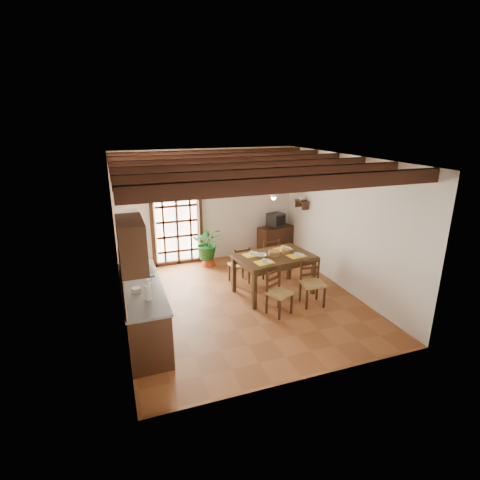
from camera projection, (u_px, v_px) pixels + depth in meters
name	position (u px, v px, depth m)	size (l,w,h in m)	color
ground_plane	(242.00, 301.00, 7.48)	(5.00, 5.00, 0.00)	brown
room_shell	(242.00, 213.00, 6.91)	(4.52, 5.02, 2.81)	silver
ceiling_beams	(242.00, 165.00, 6.64)	(4.50, 4.34, 0.20)	black
french_door	(177.00, 218.00, 9.04)	(1.26, 0.11, 2.32)	white
kitchen_counter	(143.00, 310.00, 6.17)	(0.64, 2.25, 1.38)	#321B0F
upper_cabinet	(132.00, 245.00, 5.07)	(0.35, 0.80, 0.70)	#321B0F
range_hood	(128.00, 228.00, 6.24)	(0.38, 0.60, 0.54)	white
counter_items	(140.00, 281.00, 6.10)	(0.50, 1.43, 0.25)	black
dining_table	(274.00, 260.00, 7.62)	(1.66, 1.19, 0.83)	#382412
chair_near_left	(279.00, 300.00, 6.93)	(0.50, 0.50, 0.85)	#AC8C49
chair_near_right	(312.00, 291.00, 7.27)	(0.46, 0.44, 0.90)	#AC8C49
chair_far_left	(239.00, 271.00, 8.25)	(0.43, 0.41, 0.84)	#AC8C49
chair_far_right	(269.00, 264.00, 8.58)	(0.45, 0.43, 0.92)	#AC8C49
table_setting	(274.00, 250.00, 7.55)	(1.11, 0.74, 0.10)	yellow
table_bowl	(261.00, 255.00, 7.50)	(0.22, 0.22, 0.05)	white
sideboard	(275.00, 241.00, 9.91)	(0.91, 0.41, 0.77)	#321B0F
crt_tv	(276.00, 220.00, 9.72)	(0.48, 0.47, 0.33)	black
fuse_box	(264.00, 189.00, 9.63)	(0.25, 0.03, 0.32)	white
plant_pot	(209.00, 261.00, 9.25)	(0.34, 0.34, 0.21)	maroon
potted_plant	(208.00, 244.00, 9.10)	(1.89, 1.62, 2.11)	#144C19
wall_shelf	(302.00, 203.00, 9.12)	(0.20, 0.42, 0.20)	#321B0F
shelf_vase	(302.00, 197.00, 9.08)	(0.15, 0.15, 0.15)	#B2BFB2
shelf_flowers	(303.00, 189.00, 9.02)	(0.14, 0.14, 0.36)	yellow
framed_picture	(306.00, 181.00, 8.98)	(0.03, 0.32, 0.32)	brown
pendant_lamp	(274.00, 194.00, 7.28)	(0.36, 0.36, 0.84)	black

